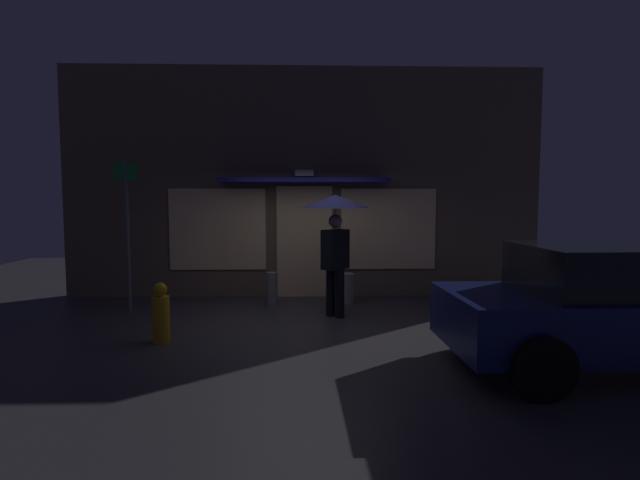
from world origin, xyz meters
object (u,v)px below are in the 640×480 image
object	(u,v)px
street_sign_post	(127,225)
fire_hydrant	(161,314)
parked_car	(624,306)
sidewalk_bollard	(272,290)
sidewalk_bollard_2	(346,288)
person_with_umbrella	(335,220)

from	to	relation	value
street_sign_post	fire_hydrant	xyz separation A→B (m)	(1.10, -1.96, -1.12)
street_sign_post	fire_hydrant	world-z (taller)	street_sign_post
street_sign_post	fire_hydrant	size ratio (longest dim) A/B	3.25
parked_car	sidewalk_bollard	size ratio (longest dim) A/B	6.43
sidewalk_bollard	fire_hydrant	xyz separation A→B (m)	(-1.37, -2.18, 0.07)
sidewalk_bollard_2	fire_hydrant	distance (m)	3.69
sidewalk_bollard_2	sidewalk_bollard	bearing A→B (deg)	-168.38
person_with_umbrella	sidewalk_bollard	xyz separation A→B (m)	(-1.09, 0.80, -1.29)
person_with_umbrella	street_sign_post	world-z (taller)	street_sign_post
person_with_umbrella	street_sign_post	size ratio (longest dim) A/B	0.76
person_with_umbrella	parked_car	distance (m)	4.19
person_with_umbrella	fire_hydrant	bearing A→B (deg)	-17.22
parked_car	sidewalk_bollard_2	world-z (taller)	parked_car
parked_car	street_sign_post	world-z (taller)	street_sign_post
fire_hydrant	sidewalk_bollard_2	bearing A→B (deg)	41.92
sidewalk_bollard	fire_hydrant	distance (m)	2.58
sidewalk_bollard	sidewalk_bollard_2	size ratio (longest dim) A/B	1.12
parked_car	person_with_umbrella	bearing A→B (deg)	138.69
parked_car	sidewalk_bollard_2	distance (m)	4.71
sidewalk_bollard_2	fire_hydrant	size ratio (longest dim) A/B	0.68
fire_hydrant	street_sign_post	bearing A→B (deg)	119.17
sidewalk_bollard	fire_hydrant	world-z (taller)	fire_hydrant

